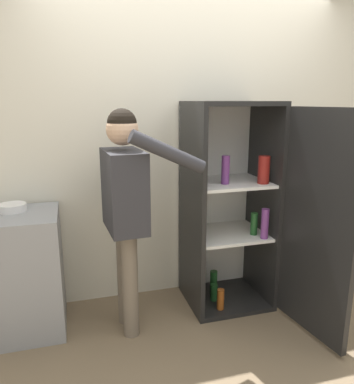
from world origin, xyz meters
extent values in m
plane|color=#7A664C|center=(0.00, 0.00, 0.00)|extent=(12.00, 12.00, 0.00)
cube|color=silver|center=(0.00, 0.98, 1.27)|extent=(7.00, 0.06, 2.55)
cube|color=black|center=(0.22, 0.63, 0.02)|extent=(0.66, 0.59, 0.04)
cube|color=black|center=(0.22, 0.63, 1.65)|extent=(0.66, 0.59, 0.04)
cube|color=white|center=(0.22, 0.91, 0.83)|extent=(0.66, 0.03, 1.59)
cube|color=black|center=(-0.09, 0.63, 0.83)|extent=(0.04, 0.59, 1.59)
cube|color=black|center=(0.53, 0.63, 0.83)|extent=(0.03, 0.59, 1.59)
cube|color=white|center=(0.22, 0.63, 0.60)|extent=(0.59, 0.52, 0.02)
cube|color=white|center=(0.22, 0.63, 1.03)|extent=(0.59, 0.52, 0.02)
cube|color=black|center=(0.62, 0.01, 0.83)|extent=(0.13, 0.66, 1.59)
cylinder|color=#1E5123|center=(0.41, 0.52, 0.70)|extent=(0.06, 0.06, 0.18)
cylinder|color=#9E4C19|center=(0.10, 0.45, 0.12)|extent=(0.06, 0.06, 0.17)
cylinder|color=#1E5123|center=(0.14, 0.70, 0.14)|extent=(0.06, 0.06, 0.21)
cylinder|color=maroon|center=(0.44, 0.48, 1.15)|extent=(0.09, 0.09, 0.22)
cylinder|color=#1E5123|center=(0.10, 0.59, 0.10)|extent=(0.06, 0.06, 0.14)
cylinder|color=#723884|center=(0.15, 0.54, 1.15)|extent=(0.06, 0.06, 0.22)
cylinder|color=#723884|center=(0.45, 0.42, 0.73)|extent=(0.06, 0.06, 0.24)
cylinder|color=#726656|center=(-0.65, 0.54, 0.39)|extent=(0.11, 0.11, 0.79)
cylinder|color=#726656|center=(-0.63, 0.36, 0.39)|extent=(0.11, 0.11, 0.79)
cube|color=#2D2D33|center=(-0.64, 0.45, 1.06)|extent=(0.28, 0.46, 0.56)
sphere|color=#DBAD89|center=(-0.64, 0.45, 1.48)|extent=(0.22, 0.22, 0.22)
sphere|color=black|center=(-0.64, 0.45, 1.52)|extent=(0.20, 0.20, 0.20)
cylinder|color=#2D2D33|center=(-0.66, 0.70, 1.04)|extent=(0.09, 0.09, 0.52)
cylinder|color=#2D2D33|center=(-0.39, 0.22, 1.35)|extent=(0.52, 0.13, 0.30)
cube|color=gray|center=(-1.38, 0.65, 0.45)|extent=(0.58, 0.55, 0.90)
cylinder|color=white|center=(-1.40, 0.74, 0.92)|extent=(0.19, 0.19, 0.05)
camera|label=1|loc=(-0.98, -2.06, 1.67)|focal=35.00mm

